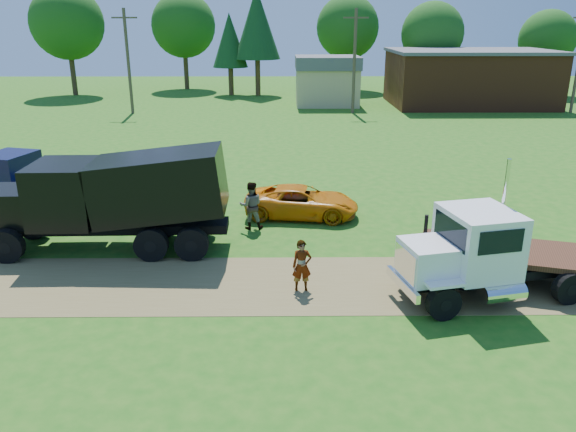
{
  "coord_description": "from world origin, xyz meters",
  "views": [
    {
      "loc": [
        -0.38,
        -16.33,
        8.06
      ],
      "look_at": [
        -0.2,
        2.06,
        1.6
      ],
      "focal_mm": 35.0,
      "sensor_mm": 36.0,
      "label": 1
    }
  ],
  "objects_px": {
    "white_semi_tractor": "(479,255)",
    "spectator_a": "(302,266)",
    "black_dump_truck": "(117,195)",
    "orange_pickup": "(302,202)",
    "navy_truck": "(23,183)",
    "flatbed_trailer": "(547,260)"
  },
  "relations": [
    {
      "from": "white_semi_tractor",
      "to": "orange_pickup",
      "type": "xyz_separation_m",
      "value": [
        -5.04,
        7.56,
        -0.76
      ]
    },
    {
      "from": "navy_truck",
      "to": "spectator_a",
      "type": "height_order",
      "value": "navy_truck"
    },
    {
      "from": "flatbed_trailer",
      "to": "spectator_a",
      "type": "xyz_separation_m",
      "value": [
        -7.78,
        -0.3,
        -0.02
      ]
    },
    {
      "from": "navy_truck",
      "to": "flatbed_trailer",
      "type": "distance_m",
      "value": 20.98
    },
    {
      "from": "navy_truck",
      "to": "spectator_a",
      "type": "bearing_deg",
      "value": -17.69
    },
    {
      "from": "spectator_a",
      "to": "flatbed_trailer",
      "type": "bearing_deg",
      "value": -3.13
    },
    {
      "from": "white_semi_tractor",
      "to": "orange_pickup",
      "type": "distance_m",
      "value": 9.12
    },
    {
      "from": "black_dump_truck",
      "to": "spectator_a",
      "type": "xyz_separation_m",
      "value": [
        6.58,
        -3.48,
        -1.24
      ]
    },
    {
      "from": "navy_truck",
      "to": "orange_pickup",
      "type": "relative_size",
      "value": 1.28
    },
    {
      "from": "black_dump_truck",
      "to": "navy_truck",
      "type": "height_order",
      "value": "black_dump_truck"
    },
    {
      "from": "white_semi_tractor",
      "to": "spectator_a",
      "type": "distance_m",
      "value": 5.33
    },
    {
      "from": "navy_truck",
      "to": "flatbed_trailer",
      "type": "relative_size",
      "value": 0.76
    },
    {
      "from": "white_semi_tractor",
      "to": "spectator_a",
      "type": "bearing_deg",
      "value": 161.2
    },
    {
      "from": "black_dump_truck",
      "to": "spectator_a",
      "type": "height_order",
      "value": "black_dump_truck"
    },
    {
      "from": "white_semi_tractor",
      "to": "navy_truck",
      "type": "height_order",
      "value": "white_semi_tractor"
    },
    {
      "from": "white_semi_tractor",
      "to": "black_dump_truck",
      "type": "bearing_deg",
      "value": 148.44
    },
    {
      "from": "black_dump_truck",
      "to": "orange_pickup",
      "type": "xyz_separation_m",
      "value": [
        6.81,
        3.51,
        -1.4
      ]
    },
    {
      "from": "white_semi_tractor",
      "to": "black_dump_truck",
      "type": "xyz_separation_m",
      "value": [
        -11.85,
        4.05,
        0.65
      ]
    },
    {
      "from": "flatbed_trailer",
      "to": "spectator_a",
      "type": "relative_size",
      "value": 4.89
    },
    {
      "from": "navy_truck",
      "to": "orange_pickup",
      "type": "xyz_separation_m",
      "value": [
        12.09,
        -0.65,
        -0.68
      ]
    },
    {
      "from": "black_dump_truck",
      "to": "orange_pickup",
      "type": "relative_size",
      "value": 1.81
    },
    {
      "from": "flatbed_trailer",
      "to": "white_semi_tractor",
      "type": "bearing_deg",
      "value": -144.3
    }
  ]
}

